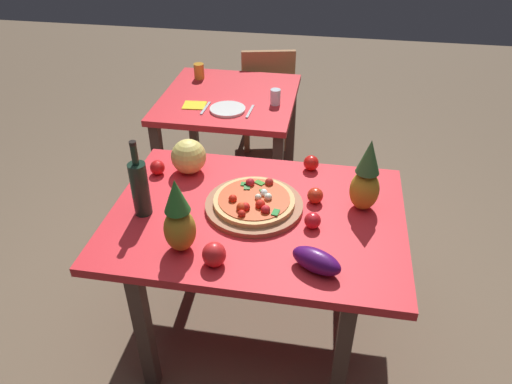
{
  "coord_description": "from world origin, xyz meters",
  "views": [
    {
      "loc": [
        0.28,
        -1.66,
        2.02
      ],
      "look_at": [
        -0.02,
        0.09,
        0.78
      ],
      "focal_mm": 33.89,
      "sensor_mm": 36.0,
      "label": 1
    }
  ],
  "objects_px": {
    "pineapple_left": "(366,179)",
    "drinking_glass_water": "(275,97)",
    "wine_bottle": "(140,187)",
    "background_table": "(229,111)",
    "pizza": "(254,200)",
    "bell_pepper": "(214,254)",
    "fork_utensil": "(206,108)",
    "pizza_board": "(254,205)",
    "tomato_by_bottle": "(311,163)",
    "pineapple_right": "(179,219)",
    "display_table": "(257,228)",
    "drinking_glass_juice": "(199,71)",
    "napkin_folded": "(195,105)",
    "tomato_at_corner": "(157,167)",
    "dining_chair": "(267,92)",
    "knife_utensil": "(250,111)",
    "dinner_plate": "(228,109)",
    "eggplant": "(316,261)",
    "tomato_beside_pepper": "(315,196)",
    "tomato_near_board": "(313,220)",
    "melon": "(189,157)"
  },
  "relations": [
    {
      "from": "bell_pepper",
      "to": "dinner_plate",
      "type": "xyz_separation_m",
      "value": [
        -0.25,
        1.34,
        -0.04
      ]
    },
    {
      "from": "display_table",
      "to": "dining_chair",
      "type": "distance_m",
      "value": 1.91
    },
    {
      "from": "display_table",
      "to": "background_table",
      "type": "xyz_separation_m",
      "value": [
        -0.39,
        1.21,
        -0.03
      ]
    },
    {
      "from": "display_table",
      "to": "drinking_glass_juice",
      "type": "relative_size",
      "value": 12.28
    },
    {
      "from": "pineapple_left",
      "to": "drinking_glass_water",
      "type": "bearing_deg",
      "value": 117.53
    },
    {
      "from": "wine_bottle",
      "to": "drinking_glass_juice",
      "type": "height_order",
      "value": "wine_bottle"
    },
    {
      "from": "dining_chair",
      "to": "knife_utensil",
      "type": "height_order",
      "value": "dining_chair"
    },
    {
      "from": "pineapple_left",
      "to": "pineapple_right",
      "type": "distance_m",
      "value": 0.81
    },
    {
      "from": "wine_bottle",
      "to": "tomato_at_corner",
      "type": "distance_m",
      "value": 0.33
    },
    {
      "from": "background_table",
      "to": "wine_bottle",
      "type": "height_order",
      "value": "wine_bottle"
    },
    {
      "from": "tomato_by_bottle",
      "to": "pineapple_right",
      "type": "bearing_deg",
      "value": -124.27
    },
    {
      "from": "display_table",
      "to": "melon",
      "type": "distance_m",
      "value": 0.5
    },
    {
      "from": "pizza_board",
      "to": "napkin_folded",
      "type": "distance_m",
      "value": 1.13
    },
    {
      "from": "bell_pepper",
      "to": "fork_utensil",
      "type": "xyz_separation_m",
      "value": [
        -0.39,
        1.34,
        -0.04
      ]
    },
    {
      "from": "tomato_near_board",
      "to": "pizza_board",
      "type": "bearing_deg",
      "value": 160.51
    },
    {
      "from": "drinking_glass_water",
      "to": "napkin_folded",
      "type": "height_order",
      "value": "drinking_glass_water"
    },
    {
      "from": "display_table",
      "to": "fork_utensil",
      "type": "bearing_deg",
      "value": 116.29
    },
    {
      "from": "bell_pepper",
      "to": "tomato_near_board",
      "type": "bearing_deg",
      "value": 39.06
    },
    {
      "from": "bell_pepper",
      "to": "tomato_beside_pepper",
      "type": "relative_size",
      "value": 1.4
    },
    {
      "from": "pineapple_left",
      "to": "melon",
      "type": "height_order",
      "value": "pineapple_left"
    },
    {
      "from": "pizza_board",
      "to": "tomato_by_bottle",
      "type": "relative_size",
      "value": 5.71
    },
    {
      "from": "display_table",
      "to": "tomato_beside_pepper",
      "type": "height_order",
      "value": "tomato_beside_pepper"
    },
    {
      "from": "melon",
      "to": "dinner_plate",
      "type": "distance_m",
      "value": 0.72
    },
    {
      "from": "tomato_near_board",
      "to": "display_table",
      "type": "bearing_deg",
      "value": 167.27
    },
    {
      "from": "drinking_glass_juice",
      "to": "drinking_glass_water",
      "type": "relative_size",
      "value": 1.07
    },
    {
      "from": "bell_pepper",
      "to": "tomato_by_bottle",
      "type": "bearing_deg",
      "value": 67.25
    },
    {
      "from": "bell_pepper",
      "to": "knife_utensil",
      "type": "height_order",
      "value": "bell_pepper"
    },
    {
      "from": "pineapple_right",
      "to": "bell_pepper",
      "type": "xyz_separation_m",
      "value": [
        0.15,
        -0.06,
        -0.1
      ]
    },
    {
      "from": "background_table",
      "to": "tomato_by_bottle",
      "type": "distance_m",
      "value": 1.02
    },
    {
      "from": "dining_chair",
      "to": "napkin_folded",
      "type": "bearing_deg",
      "value": 56.24
    },
    {
      "from": "background_table",
      "to": "pizza",
      "type": "height_order",
      "value": "pizza"
    },
    {
      "from": "drinking_glass_juice",
      "to": "dinner_plate",
      "type": "relative_size",
      "value": 0.47
    },
    {
      "from": "background_table",
      "to": "pineapple_right",
      "type": "distance_m",
      "value": 1.52
    },
    {
      "from": "pineapple_left",
      "to": "wine_bottle",
      "type": "bearing_deg",
      "value": -168.02
    },
    {
      "from": "melon",
      "to": "eggplant",
      "type": "height_order",
      "value": "melon"
    },
    {
      "from": "dining_chair",
      "to": "tomato_beside_pepper",
      "type": "bearing_deg",
      "value": 92.6
    },
    {
      "from": "pizza_board",
      "to": "dinner_plate",
      "type": "relative_size",
      "value": 1.97
    },
    {
      "from": "eggplant",
      "to": "dinner_plate",
      "type": "distance_m",
      "value": 1.45
    },
    {
      "from": "drinking_glass_juice",
      "to": "napkin_folded",
      "type": "height_order",
      "value": "drinking_glass_juice"
    },
    {
      "from": "tomato_at_corner",
      "to": "pizza",
      "type": "bearing_deg",
      "value": -21.01
    },
    {
      "from": "pineapple_right",
      "to": "napkin_folded",
      "type": "distance_m",
      "value": 1.35
    },
    {
      "from": "tomato_near_board",
      "to": "tomato_at_corner",
      "type": "bearing_deg",
      "value": 159.69
    },
    {
      "from": "display_table",
      "to": "wine_bottle",
      "type": "relative_size",
      "value": 3.62
    },
    {
      "from": "pineapple_right",
      "to": "knife_utensil",
      "type": "xyz_separation_m",
      "value": [
        0.04,
        1.27,
        -0.14
      ]
    },
    {
      "from": "wine_bottle",
      "to": "napkin_folded",
      "type": "bearing_deg",
      "value": 94.27
    },
    {
      "from": "pineapple_right",
      "to": "tomato_beside_pepper",
      "type": "relative_size",
      "value": 4.5
    },
    {
      "from": "pizza_board",
      "to": "tomato_at_corner",
      "type": "height_order",
      "value": "tomato_at_corner"
    },
    {
      "from": "drinking_glass_water",
      "to": "tomato_at_corner",
      "type": "bearing_deg",
      "value": -116.85
    },
    {
      "from": "bell_pepper",
      "to": "fork_utensil",
      "type": "height_order",
      "value": "bell_pepper"
    },
    {
      "from": "wine_bottle",
      "to": "tomato_near_board",
      "type": "relative_size",
      "value": 5.03
    }
  ]
}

